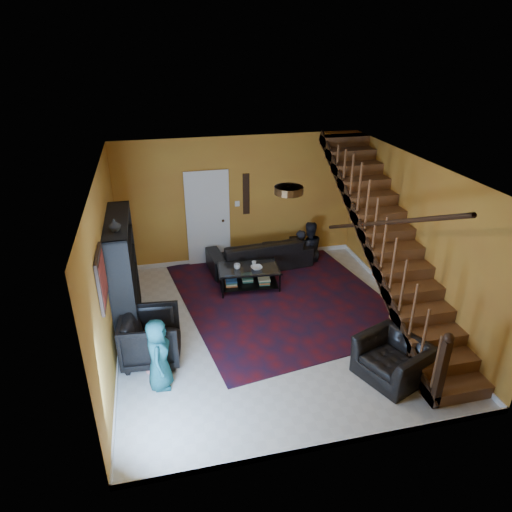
{
  "coord_description": "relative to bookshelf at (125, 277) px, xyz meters",
  "views": [
    {
      "loc": [
        -1.79,
        -6.49,
        4.63
      ],
      "look_at": [
        -0.18,
        0.4,
        1.2
      ],
      "focal_mm": 32.0,
      "sensor_mm": 36.0,
      "label": 1
    }
  ],
  "objects": [
    {
      "name": "floor",
      "position": [
        2.4,
        -0.6,
        -0.96
      ],
      "size": [
        5.5,
        5.5,
        0.0
      ],
      "primitive_type": "plane",
      "color": "beige",
      "rests_on": "ground"
    },
    {
      "name": "room",
      "position": [
        1.07,
        0.73,
        -0.91
      ],
      "size": [
        5.5,
        5.5,
        5.5
      ],
      "color": "#BF8A2A",
      "rests_on": "ground"
    },
    {
      "name": "staircase",
      "position": [
        4.53,
        -0.6,
        0.43
      ],
      "size": [
        0.95,
        5.02,
        3.18
      ],
      "color": "brown",
      "rests_on": "floor"
    },
    {
      "name": "bookshelf",
      "position": [
        0.0,
        0.0,
        0.0
      ],
      "size": [
        0.35,
        1.8,
        2.0
      ],
      "color": "black",
      "rests_on": "floor"
    },
    {
      "name": "door",
      "position": [
        1.7,
        2.12,
        0.06
      ],
      "size": [
        0.82,
        0.05,
        2.05
      ],
      "primitive_type": "cube",
      "color": "silver",
      "rests_on": "floor"
    },
    {
      "name": "framed_picture",
      "position": [
        -0.17,
        -1.5,
        0.79
      ],
      "size": [
        0.04,
        0.74,
        0.74
      ],
      "primitive_type": "cube",
      "color": "maroon",
      "rests_on": "room"
    },
    {
      "name": "wall_hanging",
      "position": [
        2.55,
        2.13,
        0.59
      ],
      "size": [
        0.14,
        0.03,
        0.9
      ],
      "primitive_type": "cube",
      "color": "black",
      "rests_on": "room"
    },
    {
      "name": "ceiling_fixture",
      "position": [
        2.4,
        -1.4,
        1.78
      ],
      "size": [
        0.4,
        0.4,
        0.1
      ],
      "primitive_type": "cylinder",
      "color": "#3F2814",
      "rests_on": "room"
    },
    {
      "name": "rug",
      "position": [
        2.86,
        0.31,
        -0.95
      ],
      "size": [
        4.25,
        4.69,
        0.02
      ],
      "primitive_type": "cube",
      "rotation": [
        0.0,
        0.0,
        0.16
      ],
      "color": "#430C12",
      "rests_on": "floor"
    },
    {
      "name": "sofa",
      "position": [
        2.75,
        1.7,
        -0.64
      ],
      "size": [
        2.31,
        1.08,
        0.65
      ],
      "primitive_type": "imported",
      "rotation": [
        0.0,
        0.0,
        3.24
      ],
      "color": "black",
      "rests_on": "floor"
    },
    {
      "name": "armchair_left",
      "position": [
        0.35,
        -1.05,
        -0.56
      ],
      "size": [
        0.97,
        0.95,
        0.82
      ],
      "primitive_type": "imported",
      "rotation": [
        0.0,
        0.0,
        1.48
      ],
      "color": "black",
      "rests_on": "floor"
    },
    {
      "name": "armchair_right",
      "position": [
        3.82,
        -2.29,
        -0.65
      ],
      "size": [
        1.14,
        1.2,
        0.62
      ],
      "primitive_type": "imported",
      "rotation": [
        0.0,
        0.0,
        -1.18
      ],
      "color": "black",
      "rests_on": "floor"
    },
    {
      "name": "person_adult_a",
      "position": [
        3.69,
        1.75,
        -0.81
      ],
      "size": [
        0.47,
        0.33,
        1.2
      ],
      "primitive_type": "imported",
      "rotation": [
        0.0,
        0.0,
        3.24
      ],
      "color": "black",
      "rests_on": "sofa"
    },
    {
      "name": "person_adult_b",
      "position": [
        3.9,
        1.75,
        -0.73
      ],
      "size": [
        0.67,
        0.53,
        1.38
      ],
      "primitive_type": "imported",
      "rotation": [
        0.0,
        0.0,
        3.15
      ],
      "color": "black",
      "rests_on": "sofa"
    },
    {
      "name": "person_child",
      "position": [
        0.45,
        -1.71,
        -0.4
      ],
      "size": [
        0.42,
        0.59,
        1.12
      ],
      "primitive_type": "imported",
      "rotation": [
        0.0,
        0.0,
        1.44
      ],
      "color": "#195761",
      "rests_on": "armchair_left"
    },
    {
      "name": "coffee_table",
      "position": [
        2.3,
        0.81,
        -0.7
      ],
      "size": [
        1.27,
        0.81,
        0.46
      ],
      "rotation": [
        0.0,
        0.0,
        -0.09
      ],
      "color": "black",
      "rests_on": "floor"
    },
    {
      "name": "cup_a",
      "position": [
        2.08,
        0.81,
        -0.45
      ],
      "size": [
        0.14,
        0.14,
        0.1
      ],
      "primitive_type": "imported",
      "rotation": [
        0.0,
        0.0,
        -0.12
      ],
      "color": "#999999",
      "rests_on": "coffee_table"
    },
    {
      "name": "cup_b",
      "position": [
        2.44,
        0.88,
        -0.46
      ],
      "size": [
        0.11,
        0.11,
        0.09
      ],
      "primitive_type": "imported",
      "rotation": [
        0.0,
        0.0,
        0.18
      ],
      "color": "#999999",
      "rests_on": "coffee_table"
    },
    {
      "name": "bowl",
      "position": [
        2.45,
        0.71,
        -0.48
      ],
      "size": [
        0.24,
        0.24,
        0.06
      ],
      "primitive_type": "imported",
      "rotation": [
        0.0,
        0.0,
        0.05
      ],
      "color": "#999999",
      "rests_on": "coffee_table"
    },
    {
      "name": "vase",
      "position": [
        -0.0,
        -0.5,
        1.13
      ],
      "size": [
        0.18,
        0.18,
        0.19
      ],
      "primitive_type": "imported",
      "color": "#999999",
      "rests_on": "bookshelf"
    },
    {
      "name": "popcorn_bucket",
      "position": [
        0.3,
        -1.39,
        -0.86
      ],
      "size": [
        0.16,
        0.16,
        0.16
      ],
      "primitive_type": "cylinder",
      "rotation": [
        0.0,
        0.0,
        -0.18
      ],
      "color": "red",
      "rests_on": "rug"
    }
  ]
}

